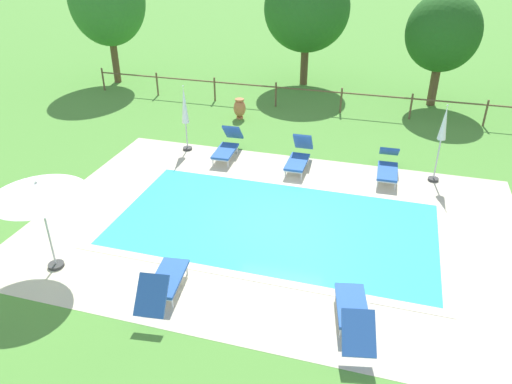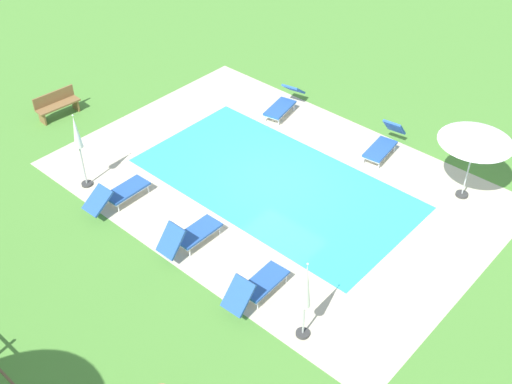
{
  "view_description": "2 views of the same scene",
  "coord_description": "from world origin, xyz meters",
  "px_view_note": "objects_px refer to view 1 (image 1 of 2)",
  "views": [
    {
      "loc": [
        2.57,
        -10.61,
        6.97
      ],
      "look_at": [
        -0.65,
        0.5,
        0.6
      ],
      "focal_mm": 34.39,
      "sensor_mm": 36.0,
      "label": 1
    },
    {
      "loc": [
        -9.53,
        11.46,
        11.61
      ],
      "look_at": [
        -0.84,
        1.79,
        1.18
      ],
      "focal_mm": 44.7,
      "sensor_mm": 36.0,
      "label": 2
    }
  ],
  "objects_px": {
    "sun_lounger_north_near_steps": "(299,156)",
    "sun_lounger_north_end": "(163,283)",
    "sun_lounger_north_mid": "(354,314)",
    "patio_umbrella_open_foreground": "(38,190)",
    "terracotta_urn_near_fence": "(240,108)",
    "tree_west_mid": "(443,33)",
    "sun_lounger_north_far": "(228,146)",
    "sun_lounger_south_near_corner": "(388,166)",
    "tree_centre": "(307,9)",
    "patio_umbrella_closed_row_mid_west": "(185,110)",
    "patio_umbrella_closed_row_centre": "(443,131)",
    "tree_far_west": "(107,0)"
  },
  "relations": [
    {
      "from": "tree_west_mid",
      "to": "tree_centre",
      "type": "relative_size",
      "value": 0.85
    },
    {
      "from": "sun_lounger_north_far",
      "to": "tree_far_west",
      "type": "relative_size",
      "value": 0.33
    },
    {
      "from": "sun_lounger_north_far",
      "to": "sun_lounger_south_near_corner",
      "type": "distance_m",
      "value": 5.27
    },
    {
      "from": "sun_lounger_north_near_steps",
      "to": "patio_umbrella_closed_row_centre",
      "type": "relative_size",
      "value": 0.77
    },
    {
      "from": "patio_umbrella_closed_row_mid_west",
      "to": "tree_centre",
      "type": "bearing_deg",
      "value": 75.42
    },
    {
      "from": "sun_lounger_north_far",
      "to": "terracotta_urn_near_fence",
      "type": "height_order",
      "value": "sun_lounger_north_far"
    },
    {
      "from": "patio_umbrella_open_foreground",
      "to": "tree_centre",
      "type": "distance_m",
      "value": 16.25
    },
    {
      "from": "sun_lounger_north_far",
      "to": "patio_umbrella_closed_row_centre",
      "type": "height_order",
      "value": "patio_umbrella_closed_row_centre"
    },
    {
      "from": "patio_umbrella_open_foreground",
      "to": "tree_far_west",
      "type": "distance_m",
      "value": 15.23
    },
    {
      "from": "terracotta_urn_near_fence",
      "to": "sun_lounger_north_mid",
      "type": "bearing_deg",
      "value": -61.6
    },
    {
      "from": "sun_lounger_north_far",
      "to": "patio_umbrella_open_foreground",
      "type": "height_order",
      "value": "patio_umbrella_open_foreground"
    },
    {
      "from": "patio_umbrella_closed_row_mid_west",
      "to": "sun_lounger_north_near_steps",
      "type": "bearing_deg",
      "value": -4.62
    },
    {
      "from": "tree_west_mid",
      "to": "sun_lounger_south_near_corner",
      "type": "bearing_deg",
      "value": -100.91
    },
    {
      "from": "sun_lounger_north_near_steps",
      "to": "sun_lounger_north_mid",
      "type": "height_order",
      "value": "sun_lounger_north_near_steps"
    },
    {
      "from": "patio_umbrella_open_foreground",
      "to": "terracotta_urn_near_fence",
      "type": "relative_size",
      "value": 2.72
    },
    {
      "from": "sun_lounger_north_near_steps",
      "to": "sun_lounger_north_far",
      "type": "height_order",
      "value": "sun_lounger_north_near_steps"
    },
    {
      "from": "sun_lounger_north_near_steps",
      "to": "tree_west_mid",
      "type": "bearing_deg",
      "value": 61.29
    },
    {
      "from": "tree_far_west",
      "to": "tree_centre",
      "type": "bearing_deg",
      "value": 14.06
    },
    {
      "from": "sun_lounger_north_mid",
      "to": "patio_umbrella_closed_row_centre",
      "type": "bearing_deg",
      "value": 76.46
    },
    {
      "from": "sun_lounger_north_near_steps",
      "to": "sun_lounger_north_end",
      "type": "bearing_deg",
      "value": -101.55
    },
    {
      "from": "sun_lounger_north_far",
      "to": "terracotta_urn_near_fence",
      "type": "relative_size",
      "value": 2.35
    },
    {
      "from": "patio_umbrella_closed_row_centre",
      "to": "tree_centre",
      "type": "relative_size",
      "value": 0.45
    },
    {
      "from": "sun_lounger_north_mid",
      "to": "sun_lounger_south_near_corner",
      "type": "xyz_separation_m",
      "value": [
        0.3,
        6.9,
        -0.0
      ]
    },
    {
      "from": "sun_lounger_north_far",
      "to": "patio_umbrella_open_foreground",
      "type": "relative_size",
      "value": 0.86
    },
    {
      "from": "sun_lounger_north_far",
      "to": "tree_west_mid",
      "type": "height_order",
      "value": "tree_west_mid"
    },
    {
      "from": "sun_lounger_north_near_steps",
      "to": "tree_centre",
      "type": "distance_m",
      "value": 9.93
    },
    {
      "from": "sun_lounger_north_mid",
      "to": "tree_centre",
      "type": "relative_size",
      "value": 0.38
    },
    {
      "from": "sun_lounger_north_end",
      "to": "patio_umbrella_closed_row_centre",
      "type": "distance_m",
      "value": 9.23
    },
    {
      "from": "patio_umbrella_closed_row_mid_west",
      "to": "patio_umbrella_closed_row_centre",
      "type": "xyz_separation_m",
      "value": [
        8.2,
        -0.07,
        0.18
      ]
    },
    {
      "from": "sun_lounger_north_mid",
      "to": "sun_lounger_north_end",
      "type": "relative_size",
      "value": 1.06
    },
    {
      "from": "sun_lounger_north_end",
      "to": "terracotta_urn_near_fence",
      "type": "relative_size",
      "value": 2.39
    },
    {
      "from": "patio_umbrella_closed_row_mid_west",
      "to": "tree_centre",
      "type": "distance_m",
      "value": 9.47
    },
    {
      "from": "sun_lounger_north_end",
      "to": "sun_lounger_south_near_corner",
      "type": "xyz_separation_m",
      "value": [
        4.21,
        7.11,
        -0.02
      ]
    },
    {
      "from": "patio_umbrella_closed_row_mid_west",
      "to": "tree_west_mid",
      "type": "bearing_deg",
      "value": 41.94
    },
    {
      "from": "sun_lounger_north_mid",
      "to": "patio_umbrella_open_foreground",
      "type": "height_order",
      "value": "patio_umbrella_open_foreground"
    },
    {
      "from": "sun_lounger_north_mid",
      "to": "patio_umbrella_open_foreground",
      "type": "bearing_deg",
      "value": 179.41
    },
    {
      "from": "sun_lounger_north_end",
      "to": "tree_west_mid",
      "type": "relative_size",
      "value": 0.42
    },
    {
      "from": "patio_umbrella_open_foreground",
      "to": "tree_west_mid",
      "type": "xyz_separation_m",
      "value": [
        8.55,
        14.45,
        1.02
      ]
    },
    {
      "from": "patio_umbrella_open_foreground",
      "to": "sun_lounger_north_mid",
      "type": "bearing_deg",
      "value": -0.59
    },
    {
      "from": "sun_lounger_south_near_corner",
      "to": "patio_umbrella_closed_row_centre",
      "type": "distance_m",
      "value": 1.89
    },
    {
      "from": "sun_lounger_north_near_steps",
      "to": "tree_far_west",
      "type": "distance_m",
      "value": 13.21
    },
    {
      "from": "patio_umbrella_closed_row_centre",
      "to": "tree_far_west",
      "type": "bearing_deg",
      "value": 155.41
    },
    {
      "from": "sun_lounger_north_mid",
      "to": "terracotta_urn_near_fence",
      "type": "relative_size",
      "value": 2.53
    },
    {
      "from": "tree_centre",
      "to": "sun_lounger_north_near_steps",
      "type": "bearing_deg",
      "value": -79.64
    },
    {
      "from": "sun_lounger_north_near_steps",
      "to": "sun_lounger_north_mid",
      "type": "relative_size",
      "value": 0.9
    },
    {
      "from": "sun_lounger_north_near_steps",
      "to": "tree_west_mid",
      "type": "distance_m",
      "value": 9.24
    },
    {
      "from": "sun_lounger_north_mid",
      "to": "tree_centre",
      "type": "xyz_separation_m",
      "value": [
        -4.18,
        16.04,
        3.13
      ]
    },
    {
      "from": "sun_lounger_north_near_steps",
      "to": "sun_lounger_north_end",
      "type": "relative_size",
      "value": 0.95
    },
    {
      "from": "sun_lounger_north_mid",
      "to": "tree_centre",
      "type": "height_order",
      "value": "tree_centre"
    },
    {
      "from": "sun_lounger_north_mid",
      "to": "sun_lounger_south_near_corner",
      "type": "bearing_deg",
      "value": 87.55
    }
  ]
}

